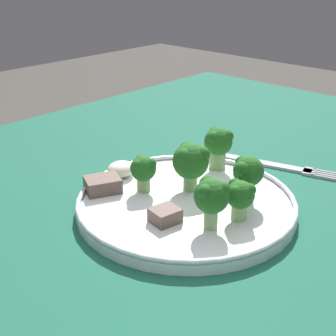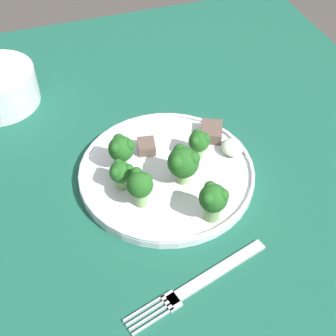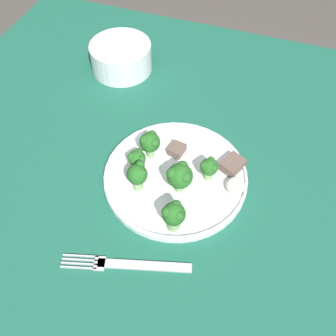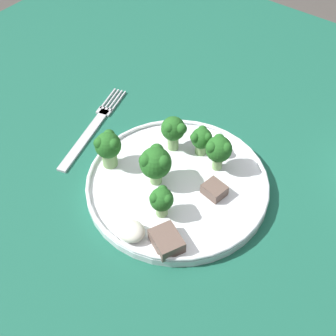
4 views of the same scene
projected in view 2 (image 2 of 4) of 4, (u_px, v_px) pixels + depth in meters
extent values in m
cube|color=#195642|center=(138.00, 216.00, 0.68)|extent=(1.13, 1.03, 0.03)
cylinder|color=brown|center=(245.00, 126.00, 1.37)|extent=(0.06, 0.06, 0.70)
cylinder|color=white|center=(166.00, 174.00, 0.71)|extent=(0.27, 0.27, 0.01)
torus|color=white|center=(166.00, 170.00, 0.70)|extent=(0.27, 0.27, 0.01)
cube|color=#B2B2B7|center=(218.00, 271.00, 0.60)|extent=(0.06, 0.15, 0.00)
cube|color=#B2B2B7|center=(169.00, 302.00, 0.57)|extent=(0.03, 0.02, 0.00)
cube|color=#B2B2B7|center=(144.00, 308.00, 0.56)|extent=(0.02, 0.06, 0.00)
cube|color=#B2B2B7|center=(147.00, 313.00, 0.56)|extent=(0.02, 0.06, 0.00)
cube|color=#B2B2B7|center=(150.00, 317.00, 0.55)|extent=(0.02, 0.06, 0.00)
cube|color=#B2B2B7|center=(153.00, 322.00, 0.55)|extent=(0.02, 0.06, 0.00)
cylinder|color=#7FA866|center=(183.00, 176.00, 0.68)|extent=(0.02, 0.02, 0.02)
sphere|color=#215B1E|center=(183.00, 162.00, 0.66)|extent=(0.05, 0.05, 0.05)
sphere|color=#215B1E|center=(180.00, 151.00, 0.66)|extent=(0.02, 0.02, 0.02)
sphere|color=#215B1E|center=(177.00, 162.00, 0.65)|extent=(0.02, 0.02, 0.02)
sphere|color=#215B1E|center=(193.00, 159.00, 0.65)|extent=(0.02, 0.02, 0.02)
cylinder|color=#7FA866|center=(198.00, 151.00, 0.72)|extent=(0.02, 0.02, 0.02)
sphere|color=#215B1E|center=(199.00, 141.00, 0.71)|extent=(0.03, 0.03, 0.03)
sphere|color=#215B1E|center=(197.00, 134.00, 0.71)|extent=(0.01, 0.01, 0.01)
sphere|color=#215B1E|center=(195.00, 141.00, 0.70)|extent=(0.01, 0.01, 0.01)
sphere|color=#215B1E|center=(206.00, 139.00, 0.70)|extent=(0.01, 0.01, 0.01)
cylinder|color=#7FA866|center=(140.00, 195.00, 0.65)|extent=(0.02, 0.02, 0.03)
sphere|color=#215B1E|center=(139.00, 183.00, 0.63)|extent=(0.04, 0.04, 0.04)
sphere|color=#215B1E|center=(137.00, 173.00, 0.64)|extent=(0.02, 0.02, 0.02)
sphere|color=#215B1E|center=(133.00, 183.00, 0.62)|extent=(0.02, 0.02, 0.02)
sphere|color=#215B1E|center=(147.00, 180.00, 0.63)|extent=(0.02, 0.02, 0.02)
cylinder|color=#7FA866|center=(123.00, 161.00, 0.70)|extent=(0.01, 0.01, 0.03)
sphere|color=#215B1E|center=(122.00, 149.00, 0.68)|extent=(0.04, 0.04, 0.04)
sphere|color=#215B1E|center=(120.00, 139.00, 0.68)|extent=(0.02, 0.02, 0.02)
sphere|color=#215B1E|center=(116.00, 148.00, 0.67)|extent=(0.02, 0.02, 0.02)
sphere|color=#215B1E|center=(129.00, 145.00, 0.67)|extent=(0.02, 0.02, 0.02)
cylinder|color=#7FA866|center=(122.00, 182.00, 0.68)|extent=(0.02, 0.02, 0.02)
sphere|color=#215B1E|center=(121.00, 172.00, 0.66)|extent=(0.03, 0.03, 0.03)
sphere|color=#215B1E|center=(119.00, 164.00, 0.66)|extent=(0.01, 0.01, 0.01)
sphere|color=#215B1E|center=(115.00, 172.00, 0.65)|extent=(0.01, 0.01, 0.01)
sphere|color=#215B1E|center=(127.00, 169.00, 0.66)|extent=(0.01, 0.01, 0.01)
cylinder|color=#7FA866|center=(212.00, 211.00, 0.63)|extent=(0.02, 0.02, 0.03)
sphere|color=#215B1E|center=(213.00, 198.00, 0.62)|extent=(0.04, 0.04, 0.04)
sphere|color=#215B1E|center=(210.00, 187.00, 0.62)|extent=(0.02, 0.02, 0.02)
sphere|color=#215B1E|center=(208.00, 199.00, 0.60)|extent=(0.02, 0.02, 0.02)
sphere|color=#215B1E|center=(223.00, 195.00, 0.61)|extent=(0.02, 0.02, 0.02)
cube|color=brown|center=(146.00, 146.00, 0.73)|extent=(0.03, 0.03, 0.02)
cube|color=brown|center=(211.00, 132.00, 0.75)|extent=(0.05, 0.05, 0.02)
ellipsoid|color=silver|center=(232.00, 147.00, 0.73)|extent=(0.04, 0.03, 0.02)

